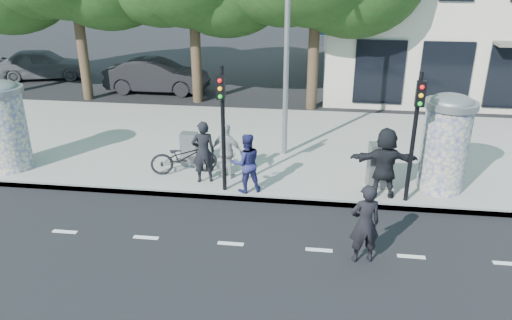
# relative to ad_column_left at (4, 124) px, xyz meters

# --- Properties ---
(ground) EXTENTS (120.00, 120.00, 0.00)m
(ground) POSITION_rel_ad_column_left_xyz_m (7.20, -4.50, -1.54)
(ground) COLOR black
(ground) RESTS_ON ground
(sidewalk) EXTENTS (40.00, 8.00, 0.15)m
(sidewalk) POSITION_rel_ad_column_left_xyz_m (7.20, 3.00, -1.46)
(sidewalk) COLOR gray
(sidewalk) RESTS_ON ground
(curb) EXTENTS (40.00, 0.10, 0.16)m
(curb) POSITION_rel_ad_column_left_xyz_m (7.20, -0.95, -1.46)
(curb) COLOR slate
(curb) RESTS_ON ground
(lane_dash_far) EXTENTS (32.00, 0.12, 0.01)m
(lane_dash_far) POSITION_rel_ad_column_left_xyz_m (7.20, -3.10, -1.53)
(lane_dash_far) COLOR silver
(lane_dash_far) RESTS_ON ground
(ad_column_left) EXTENTS (1.36, 1.36, 2.65)m
(ad_column_left) POSITION_rel_ad_column_left_xyz_m (0.00, 0.00, 0.00)
(ad_column_left) COLOR beige
(ad_column_left) RESTS_ON sidewalk
(ad_column_right) EXTENTS (1.36, 1.36, 2.65)m
(ad_column_right) POSITION_rel_ad_column_left_xyz_m (12.40, 0.20, 0.00)
(ad_column_right) COLOR beige
(ad_column_right) RESTS_ON sidewalk
(traffic_pole_near) EXTENTS (0.22, 0.31, 3.40)m
(traffic_pole_near) POSITION_rel_ad_column_left_xyz_m (6.60, -0.71, 0.69)
(traffic_pole_near) COLOR black
(traffic_pole_near) RESTS_ON sidewalk
(traffic_pole_far) EXTENTS (0.22, 0.31, 3.40)m
(traffic_pole_far) POSITION_rel_ad_column_left_xyz_m (11.40, -0.71, 0.69)
(traffic_pole_far) COLOR black
(traffic_pole_far) RESTS_ON sidewalk
(street_lamp) EXTENTS (0.25, 0.93, 8.00)m
(street_lamp) POSITION_rel_ad_column_left_xyz_m (8.00, 2.13, 3.26)
(street_lamp) COLOR slate
(street_lamp) RESTS_ON sidewalk
(ped_b) EXTENTS (0.74, 0.60, 1.77)m
(ped_b) POSITION_rel_ad_column_left_xyz_m (5.93, -0.19, -0.50)
(ped_b) COLOR black
(ped_b) RESTS_ON sidewalk
(ped_c) EXTENTS (0.96, 0.86, 1.63)m
(ped_c) POSITION_rel_ad_column_left_xyz_m (7.20, -0.65, -0.57)
(ped_c) COLOR navy
(ped_c) RESTS_ON sidewalk
(ped_e) EXTENTS (1.04, 0.75, 1.61)m
(ped_e) POSITION_rel_ad_column_left_xyz_m (6.54, 0.12, -0.58)
(ped_e) COLOR #A3A4A6
(ped_e) RESTS_ON sidewalk
(ped_f) EXTENTS (1.79, 0.74, 1.90)m
(ped_f) POSITION_rel_ad_column_left_xyz_m (10.80, -0.47, -0.44)
(ped_f) COLOR black
(ped_f) RESTS_ON sidewalk
(man_road) EXTENTS (0.74, 0.57, 1.79)m
(man_road) POSITION_rel_ad_column_left_xyz_m (10.11, -3.36, -0.64)
(man_road) COLOR black
(man_road) RESTS_ON ground
(bicycle) EXTENTS (1.22, 2.03, 1.01)m
(bicycle) POSITION_rel_ad_column_left_xyz_m (5.23, 0.28, -0.88)
(bicycle) COLOR black
(bicycle) RESTS_ON sidewalk
(cabinet_left) EXTENTS (0.50, 0.38, 1.02)m
(cabinet_left) POSITION_rel_ad_column_left_xyz_m (5.24, 0.89, -0.88)
(cabinet_left) COLOR slate
(cabinet_left) RESTS_ON sidewalk
(cabinet_right) EXTENTS (0.65, 0.50, 1.26)m
(cabinet_right) POSITION_rel_ad_column_left_xyz_m (10.75, 0.08, -0.76)
(cabinet_right) COLOR slate
(cabinet_right) RESTS_ON sidewalk
(car_left) EXTENTS (3.07, 4.91, 1.56)m
(car_left) POSITION_rel_ad_column_left_xyz_m (-5.30, 11.39, -0.76)
(car_left) COLOR #54555B
(car_left) RESTS_ON ground
(car_mid) EXTENTS (1.68, 4.74, 1.56)m
(car_mid) POSITION_rel_ad_column_left_xyz_m (1.45, 9.53, -0.76)
(car_mid) COLOR black
(car_mid) RESTS_ON ground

